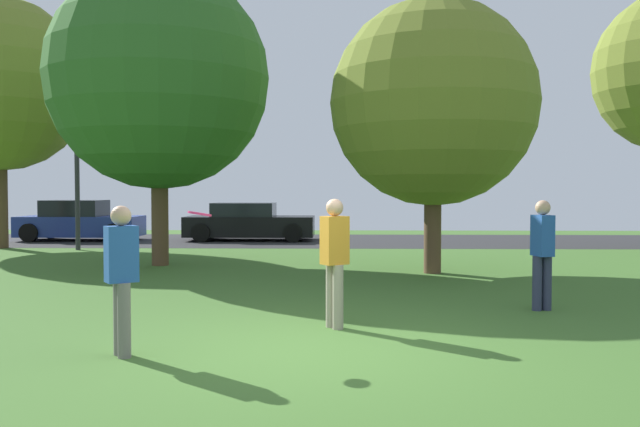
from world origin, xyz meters
The scene contains 11 objects.
ground_plane centered at (0.00, 0.00, 0.00)m, with size 44.00×44.00×0.00m, color #3D6628.
road_strip centered at (0.00, 16.00, 0.00)m, with size 44.00×6.40×0.01m, color #28282B.
maple_tree_near centered at (2.35, 6.96, 3.64)m, with size 4.41×4.41×5.85m.
birch_tree_lone centered at (-3.90, 8.27, 4.39)m, with size 5.20×5.20×7.00m.
person_thrower centered at (0.27, 1.21, 0.92)m, with size 0.39×0.36×1.67m.
person_catcher centered at (-2.00, -0.31, 0.89)m, with size 0.39×0.36×1.62m.
person_walking centered at (3.34, 2.55, 0.90)m, with size 0.30×0.36×1.63m.
frisbee_disc centered at (-1.26, 0.19, 1.52)m, with size 0.35×0.35×0.07m.
parked_car_blue centered at (-8.84, 15.93, 0.65)m, with size 4.17×1.96×1.43m.
parked_car_black centered at (-2.83, 16.11, 0.62)m, with size 4.50×2.10×1.33m.
street_lamp_post centered at (-7.42, 12.20, 2.25)m, with size 0.14×0.14×4.50m, color #2D2D33.
Camera 1 is at (0.31, -7.32, 1.79)m, focal length 37.27 mm.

